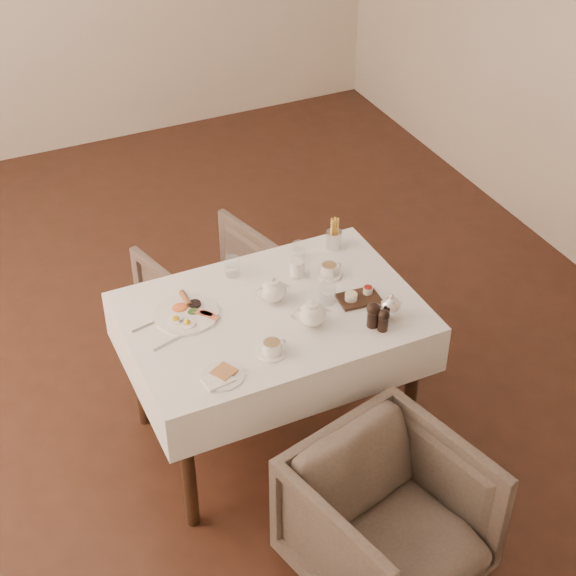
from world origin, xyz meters
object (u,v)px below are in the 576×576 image
Objects in this scene: table at (272,331)px; armchair_far at (213,292)px; breakfast_plate at (186,313)px; teapot_centre at (273,289)px; armchair_near at (389,521)px.

armchair_far is at bearing 88.66° from table.
table is 4.51× the size of breakfast_plate.
armchair_far is at bearing 99.27° from teapot_centre.
breakfast_plate is 0.39m from teapot_centre.
armchair_far is (-0.07, 1.73, -0.02)m from armchair_near.
armchair_near is at bearing -42.09° from breakfast_plate.
table is at bearing -111.01° from teapot_centre.
armchair_near is 1.09× the size of armchair_far.
armchair_near is at bearing -84.08° from table.
breakfast_plate is at bearing 99.00° from armchair_near.
armchair_far is 0.91m from breakfast_plate.
breakfast_plate is 1.77× the size of teapot_centre.
armchair_near is 1.09m from teapot_centre.
table is at bearing 73.76° from armchair_far.
armchair_near reaches higher than armchair_far.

